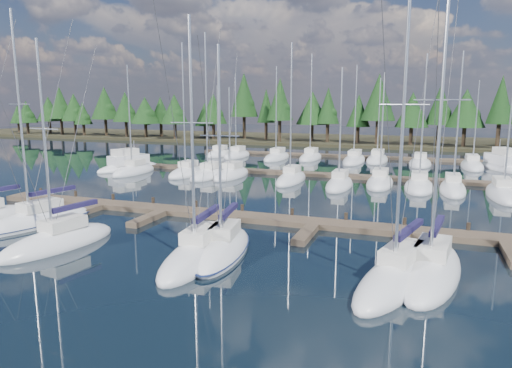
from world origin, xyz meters
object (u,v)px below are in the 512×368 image
at_px(front_sailboat_4, 223,249).
at_px(front_sailboat_5, 397,275).
at_px(front_sailboat_1, 36,221).
at_px(front_sailboat_3, 198,253).
at_px(main_dock, 234,218).
at_px(front_sailboat_6, 431,270).
at_px(front_sailboat_2, 59,242).
at_px(motor_yacht_right, 502,166).
at_px(motor_yacht_left, 129,166).

distance_m(front_sailboat_4, front_sailboat_5, 9.78).
distance_m(front_sailboat_1, front_sailboat_3, 14.45).
relative_size(main_dock, front_sailboat_6, 2.75).
bearing_deg(front_sailboat_2, front_sailboat_4, 11.70).
bearing_deg(main_dock, front_sailboat_1, -155.49).
height_order(front_sailboat_3, front_sailboat_6, front_sailboat_6).
distance_m(front_sailboat_5, front_sailboat_6, 2.04).
height_order(front_sailboat_5, motor_yacht_right, front_sailboat_5).
relative_size(front_sailboat_2, front_sailboat_4, 1.04).
xyz_separation_m(front_sailboat_6, motor_yacht_left, (-36.64, 26.16, 0.20)).
relative_size(front_sailboat_2, motor_yacht_left, 1.36).
distance_m(front_sailboat_2, front_sailboat_3, 9.10).
relative_size(front_sailboat_5, motor_yacht_left, 1.63).
relative_size(motor_yacht_left, motor_yacht_right, 0.96).
distance_m(main_dock, front_sailboat_4, 7.51).
height_order(front_sailboat_1, motor_yacht_left, front_sailboat_1).
xyz_separation_m(front_sailboat_3, motor_yacht_right, (21.66, 44.71, 0.23)).
height_order(main_dock, front_sailboat_5, front_sailboat_5).
relative_size(front_sailboat_4, front_sailboat_5, 0.80).
relative_size(front_sailboat_6, motor_yacht_right, 1.61).
bearing_deg(front_sailboat_3, motor_yacht_left, 131.14).
bearing_deg(main_dock, front_sailboat_4, -72.28).
xyz_separation_m(front_sailboat_3, front_sailboat_6, (12.29, 1.71, 0.01)).
bearing_deg(main_dock, motor_yacht_right, 57.74).
relative_size(front_sailboat_2, front_sailboat_6, 0.82).
bearing_deg(front_sailboat_1, front_sailboat_3, -9.76).
bearing_deg(motor_yacht_right, front_sailboat_2, -123.97).
height_order(front_sailboat_1, front_sailboat_2, front_sailboat_1).
bearing_deg(front_sailboat_4, motor_yacht_left, 133.53).
xyz_separation_m(front_sailboat_1, motor_yacht_left, (-10.11, 25.42, 0.20)).
distance_m(front_sailboat_3, front_sailboat_4, 1.56).
distance_m(front_sailboat_1, front_sailboat_5, 25.06).
distance_m(front_sailboat_2, motor_yacht_left, 32.57).
relative_size(front_sailboat_2, front_sailboat_5, 0.84).
bearing_deg(front_sailboat_3, motor_yacht_right, 64.15).
bearing_deg(motor_yacht_right, front_sailboat_3, -115.85).
height_order(front_sailboat_2, front_sailboat_6, front_sailboat_6).
distance_m(front_sailboat_4, motor_yacht_left, 36.79).
relative_size(front_sailboat_1, front_sailboat_5, 1.00).
bearing_deg(front_sailboat_2, front_sailboat_5, 3.69).
distance_m(front_sailboat_5, motor_yacht_right, 45.65).
distance_m(main_dock, motor_yacht_right, 43.00).
distance_m(front_sailboat_2, front_sailboat_6, 21.50).
bearing_deg(front_sailboat_1, front_sailboat_5, -4.71).
bearing_deg(front_sailboat_5, front_sailboat_2, -176.31).
relative_size(front_sailboat_3, front_sailboat_4, 1.11).
bearing_deg(motor_yacht_left, front_sailboat_5, -38.07).
bearing_deg(front_sailboat_2, front_sailboat_6, 6.94).
bearing_deg(front_sailboat_1, front_sailboat_4, -4.69).
distance_m(front_sailboat_1, front_sailboat_2, 6.16).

